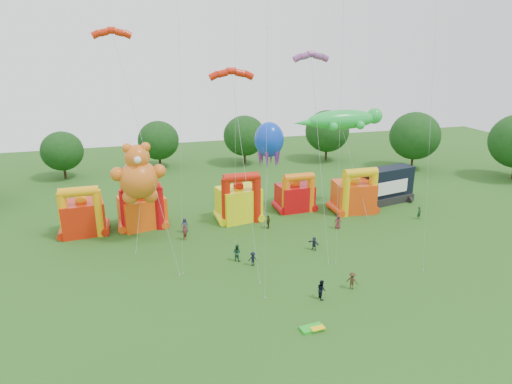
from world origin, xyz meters
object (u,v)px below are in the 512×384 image
object	(u,v)px
bouncy_castle_2	(239,201)
spectator_4	(268,222)
teddy_bear_kite	(139,184)
gecko_kite	(349,150)
bouncy_castle_0	(83,215)
spectator_0	(185,225)
stage_trailer	(387,186)
octopus_kite	(267,171)

from	to	relation	value
bouncy_castle_2	spectator_4	world-z (taller)	bouncy_castle_2
teddy_bear_kite	spectator_4	xyz separation A→B (m)	(15.81, -0.06, -6.49)
gecko_kite	bouncy_castle_2	bearing A→B (deg)	176.90
bouncy_castle_0	bouncy_castle_2	bearing A→B (deg)	-2.36
bouncy_castle_0	gecko_kite	world-z (taller)	gecko_kite
bouncy_castle_0	spectator_0	world-z (taller)	bouncy_castle_0
bouncy_castle_0	bouncy_castle_2	xyz separation A→B (m)	(19.94, -0.82, 0.16)
bouncy_castle_2	bouncy_castle_0	bearing A→B (deg)	177.64
stage_trailer	octopus_kite	world-z (taller)	octopus_kite
gecko_kite	spectator_0	xyz separation A→B (m)	(-23.20, -1.51, -7.93)
bouncy_castle_0	spectator_4	distance (m)	23.35
bouncy_castle_0	teddy_bear_kite	world-z (taller)	teddy_bear_kite
bouncy_castle_0	octopus_kite	distance (m)	24.48
octopus_kite	spectator_4	xyz separation A→B (m)	(-1.37, -4.81, -5.44)
octopus_kite	teddy_bear_kite	bearing A→B (deg)	-164.57
spectator_0	spectator_4	distance (m)	10.69
bouncy_castle_2	octopus_kite	xyz separation A→B (m)	(4.24, 0.84, 3.69)
bouncy_castle_0	stage_trailer	distance (m)	43.06
teddy_bear_kite	stage_trailer	bearing A→B (deg)	7.79
stage_trailer	spectator_4	bearing A→B (deg)	-166.15
teddy_bear_kite	bouncy_castle_0	bearing A→B (deg)	145.96
bouncy_castle_0	stage_trailer	bearing A→B (deg)	0.28
octopus_kite	bouncy_castle_0	bearing A→B (deg)	-179.94
octopus_kite	spectator_0	world-z (taller)	octopus_kite
stage_trailer	teddy_bear_kite	size ratio (longest dim) A/B	0.72
teddy_bear_kite	gecko_kite	xyz separation A→B (m)	(28.45, 3.06, 1.53)
stage_trailer	octopus_kite	xyz separation A→B (m)	(-18.88, -0.19, 3.77)
bouncy_castle_2	gecko_kite	distance (m)	16.74
octopus_kite	spectator_4	distance (m)	7.39
teddy_bear_kite	octopus_kite	world-z (taller)	octopus_kite
spectator_0	bouncy_castle_2	bearing A→B (deg)	22.97
spectator_0	teddy_bear_kite	bearing A→B (deg)	-157.48
gecko_kite	octopus_kite	size ratio (longest dim) A/B	1.12
stage_trailer	gecko_kite	distance (m)	10.10
bouncy_castle_2	spectator_0	size ratio (longest dim) A/B	3.53
bouncy_castle_2	teddy_bear_kite	world-z (taller)	teddy_bear_kite
stage_trailer	spectator_0	distance (m)	31.05
spectator_0	bouncy_castle_0	bearing A→B (deg)	171.52
gecko_kite	octopus_kite	distance (m)	11.67
stage_trailer	spectator_4	distance (m)	20.93
teddy_bear_kite	octopus_kite	distance (m)	17.86
bouncy_castle_2	spectator_0	xyz separation A→B (m)	(-7.70, -2.35, -1.65)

